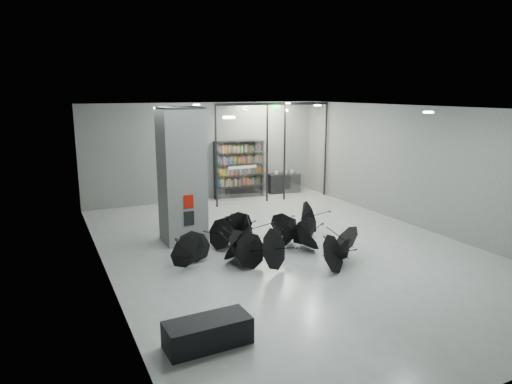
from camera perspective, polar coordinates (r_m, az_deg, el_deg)
name	(u,v)px	position (r m, az deg, el deg)	size (l,w,h in m)	color
room	(289,150)	(12.91, 4.08, 5.10)	(14.00, 14.02, 4.01)	gray
column	(182,176)	(13.91, -9.11, 1.98)	(1.20, 1.20, 4.00)	slate
fire_cabinet	(189,202)	(13.46, -8.27, -1.16)	(0.28, 0.04, 0.38)	#A50A07
info_panel	(189,218)	(13.58, -8.21, -3.21)	(0.30, 0.03, 0.42)	black
exit_sign	(276,107)	(18.62, 2.53, 10.34)	(0.30, 0.06, 0.15)	#0CE533
glass_partition	(274,148)	(18.92, 2.18, 5.40)	(5.06, 0.08, 4.00)	silver
bench	(208,332)	(8.68, -5.94, -16.76)	(1.53, 0.66, 0.49)	black
bookshelf	(239,169)	(19.75, -2.12, 2.83)	(2.19, 0.44, 2.41)	black
shop_counter	(284,183)	(20.79, 3.40, 1.12)	(1.43, 0.57, 0.86)	black
umbrella_cluster	(266,244)	(12.96, 1.21, -6.37)	(5.51, 4.29, 1.24)	black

